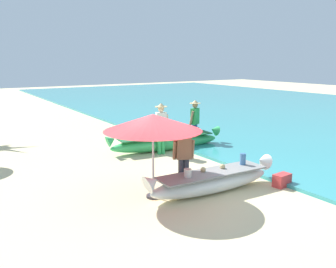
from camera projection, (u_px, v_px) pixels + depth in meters
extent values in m
plane|color=beige|center=(184.00, 198.00, 8.97)|extent=(80.00, 80.00, 0.00)
cube|color=teal|center=(302.00, 112.00, 23.30)|extent=(24.00, 56.00, 0.10)
ellipsoid|color=white|center=(212.00, 182.00, 9.34)|extent=(3.63, 0.84, 0.52)
cone|color=white|center=(152.00, 182.00, 8.40)|extent=(0.43, 0.46, 0.52)
cone|color=white|center=(263.00, 161.00, 10.16)|extent=(0.43, 0.46, 0.52)
cube|color=gray|center=(213.00, 173.00, 9.29)|extent=(3.05, 0.84, 0.04)
cylinder|color=#386699|center=(243.00, 159.00, 9.90)|extent=(0.16, 0.16, 0.33)
sphere|color=tan|center=(222.00, 167.00, 9.57)|extent=(0.14, 0.14, 0.14)
sphere|color=tan|center=(203.00, 170.00, 9.28)|extent=(0.14, 0.14, 0.14)
cylinder|color=silver|center=(188.00, 173.00, 8.87)|extent=(0.19, 0.19, 0.22)
ellipsoid|color=#38B760|center=(166.00, 143.00, 13.68)|extent=(4.41, 1.14, 0.54)
cone|color=#38B760|center=(111.00, 140.00, 12.70)|extent=(0.44, 0.44, 0.47)
cone|color=#38B760|center=(214.00, 130.00, 14.54)|extent=(0.44, 0.44, 0.47)
cube|color=#1E6435|center=(166.00, 136.00, 13.63)|extent=(3.72, 1.08, 0.04)
cylinder|color=#2D2D33|center=(198.00, 130.00, 14.15)|extent=(0.12, 0.12, 0.23)
cube|color=#9E754C|center=(179.00, 132.00, 13.71)|extent=(0.36, 0.27, 0.29)
cylinder|color=#386699|center=(161.00, 133.00, 13.58)|extent=(0.13, 0.13, 0.25)
cylinder|color=green|center=(163.00, 142.00, 13.09)|extent=(0.14, 0.14, 0.88)
cylinder|color=green|center=(159.00, 142.00, 13.05)|extent=(0.14, 0.14, 0.88)
cube|color=silver|center=(161.00, 121.00, 12.92)|extent=(0.40, 0.29, 0.64)
cylinder|color=beige|center=(167.00, 122.00, 12.99)|extent=(0.13, 0.22, 0.58)
cylinder|color=beige|center=(155.00, 123.00, 12.83)|extent=(0.13, 0.22, 0.58)
sphere|color=beige|center=(161.00, 109.00, 12.83)|extent=(0.22, 0.22, 0.22)
cylinder|color=tan|center=(161.00, 107.00, 12.81)|extent=(0.44, 0.44, 0.02)
cone|color=tan|center=(161.00, 105.00, 12.80)|extent=(0.26, 0.26, 0.12)
cylinder|color=#333842|center=(181.00, 175.00, 9.31)|extent=(0.14, 0.14, 0.88)
cylinder|color=#333842|center=(186.00, 175.00, 9.34)|extent=(0.14, 0.14, 0.88)
cube|color=brown|center=(184.00, 148.00, 9.18)|extent=(0.42, 0.34, 0.56)
cylinder|color=brown|center=(175.00, 150.00, 9.17)|extent=(0.16, 0.21, 0.51)
cylinder|color=brown|center=(192.00, 149.00, 9.25)|extent=(0.16, 0.21, 0.51)
sphere|color=brown|center=(184.00, 133.00, 9.10)|extent=(0.22, 0.22, 0.22)
cylinder|color=#3D5BA8|center=(194.00, 134.00, 14.65)|extent=(0.14, 0.14, 0.81)
cylinder|color=#3D5BA8|center=(196.00, 134.00, 14.77)|extent=(0.14, 0.14, 0.81)
cube|color=green|center=(195.00, 116.00, 14.57)|extent=(0.42, 0.35, 0.64)
cylinder|color=#9E7051|center=(192.00, 118.00, 14.40)|extent=(0.17, 0.23, 0.58)
cylinder|color=#9E7051|center=(197.00, 117.00, 14.78)|extent=(0.17, 0.23, 0.58)
sphere|color=#9E7051|center=(195.00, 105.00, 14.48)|extent=(0.22, 0.22, 0.22)
cylinder|color=tan|center=(195.00, 103.00, 14.46)|extent=(0.44, 0.44, 0.02)
cone|color=tan|center=(195.00, 102.00, 14.45)|extent=(0.26, 0.26, 0.12)
cylinder|color=#B7B7BC|center=(153.00, 157.00, 8.83)|extent=(0.05, 0.05, 2.06)
cone|color=red|center=(153.00, 122.00, 8.65)|extent=(2.37, 2.37, 0.40)
cylinder|color=#333338|center=(153.00, 196.00, 9.03)|extent=(0.36, 0.36, 0.06)
cube|color=#C63838|center=(282.00, 180.00, 9.77)|extent=(0.52, 0.34, 0.35)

